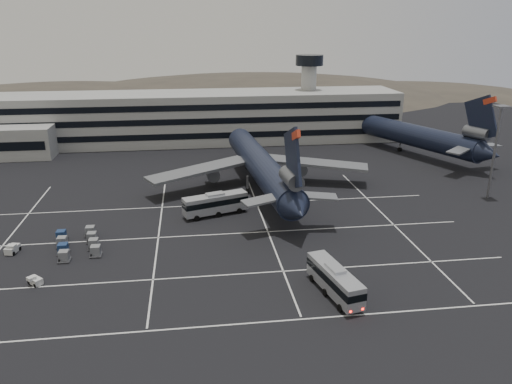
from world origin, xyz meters
TOP-DOWN VIEW (x-y plane):
  - ground at (0.00, 0.00)m, footprint 260.00×260.00m
  - lane_markings at (0.95, 0.72)m, footprint 90.00×55.62m
  - terminal at (-2.95, 71.14)m, footprint 125.00×26.00m
  - hills at (17.99, 170.00)m, footprint 352.00×180.00m
  - lightpole_right at (58.00, 15.00)m, footprint 2.40×2.40m
  - trijet_main at (14.01, 25.61)m, footprint 47.32×57.69m
  - trijet_far at (55.91, 51.79)m, footprint 30.00×55.02m
  - bus_near at (17.33, -16.94)m, footprint 4.87×11.49m
  - bus_far at (3.80, 12.83)m, footprint 12.05×6.40m
  - tug_a at (-27.59, 1.16)m, footprint 1.95×2.66m
  - tug_b at (-21.40, -9.21)m, footprint 2.30×2.29m
  - uld_cluster at (-18.07, 1.77)m, footprint 8.53×11.21m

SIDE VIEW (x-z plane):
  - hills at x=17.99m, z-range -34.07..9.93m
  - ground at x=0.00m, z-range 0.00..0.00m
  - lane_markings at x=0.95m, z-range 0.00..0.01m
  - tug_b at x=-21.40m, z-range -0.07..1.23m
  - tug_a at x=-27.59m, z-range -0.09..1.46m
  - uld_cluster at x=-18.07m, z-range -0.02..1.62m
  - bus_near at x=17.33m, z-range 0.19..4.14m
  - bus_far at x=3.80m, z-range 0.20..4.36m
  - trijet_main at x=14.01m, z-range -3.79..14.29m
  - trijet_far at x=55.91m, z-range -3.61..14.47m
  - terminal at x=-2.95m, z-range -5.07..18.93m
  - lightpole_right at x=58.00m, z-range 2.68..20.95m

